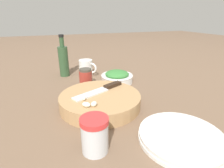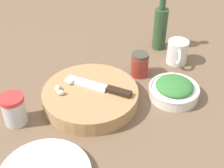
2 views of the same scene
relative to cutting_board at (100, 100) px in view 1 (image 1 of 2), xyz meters
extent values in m
plane|color=brown|center=(-0.08, 0.06, -0.02)|extent=(5.00, 5.00, 0.00)
cylinder|color=tan|center=(0.00, 0.00, 0.00)|extent=(0.28, 0.28, 0.05)
cube|color=black|center=(-0.05, 0.06, 0.03)|extent=(0.05, 0.08, 0.01)
cube|color=silver|center=(-0.01, -0.03, 0.03)|extent=(0.08, 0.13, 0.01)
ellipsoid|color=silver|center=(0.02, -0.06, 0.03)|extent=(0.02, 0.01, 0.01)
ellipsoid|color=silver|center=(0.07, -0.06, 0.03)|extent=(0.03, 0.03, 0.01)
ellipsoid|color=silver|center=(0.07, -0.04, 0.03)|extent=(0.03, 0.03, 0.02)
cylinder|color=silver|center=(-0.20, 0.14, -0.01)|extent=(0.15, 0.15, 0.03)
torus|color=silver|center=(-0.20, 0.14, 0.01)|extent=(0.15, 0.15, 0.01)
ellipsoid|color=#387A38|center=(-0.20, 0.14, 0.02)|extent=(0.11, 0.11, 0.03)
cylinder|color=silver|center=(0.20, -0.07, 0.01)|extent=(0.06, 0.06, 0.07)
cylinder|color=red|center=(0.20, -0.07, 0.06)|extent=(0.07, 0.07, 0.01)
cylinder|color=silver|center=(-0.36, 0.03, 0.02)|extent=(0.07, 0.07, 0.08)
torus|color=silver|center=(-0.33, 0.06, 0.02)|extent=(0.05, 0.05, 0.06)
cylinder|color=silver|center=(0.24, 0.14, -0.02)|extent=(0.21, 0.21, 0.01)
cylinder|color=silver|center=(0.24, 0.14, -0.01)|extent=(0.21, 0.21, 0.01)
cylinder|color=#9E3328|center=(-0.21, 0.00, 0.01)|extent=(0.06, 0.06, 0.07)
cylinder|color=#474238|center=(-0.21, 0.00, 0.05)|extent=(0.05, 0.05, 0.01)
cylinder|color=#2D4C2D|center=(-0.39, -0.08, 0.05)|extent=(0.05, 0.05, 0.15)
cylinder|color=#2D4C2D|center=(-0.39, -0.08, 0.15)|extent=(0.02, 0.02, 0.05)
cylinder|color=black|center=(-0.39, -0.08, 0.18)|extent=(0.02, 0.02, 0.01)
camera|label=1|loc=(0.52, -0.15, 0.27)|focal=28.00mm
camera|label=2|loc=(0.42, 0.56, 0.58)|focal=50.00mm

